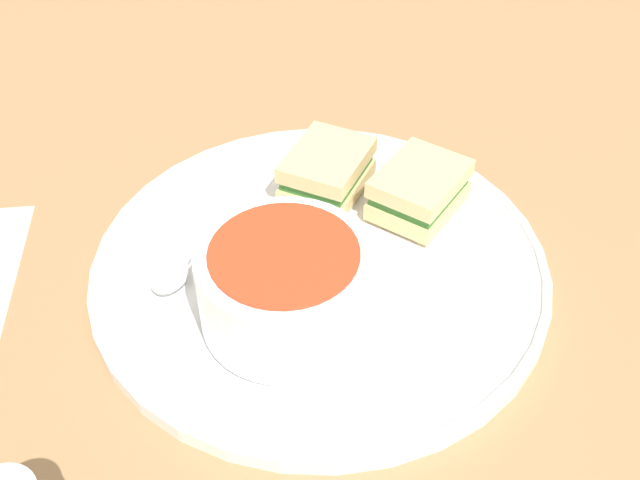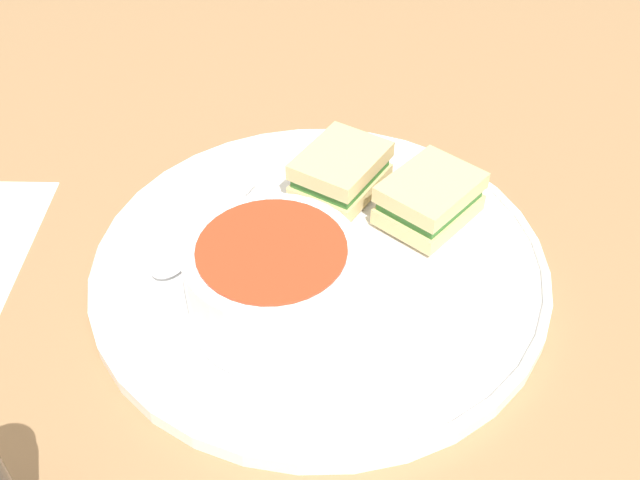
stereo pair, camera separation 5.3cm
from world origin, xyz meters
The scene contains 6 objects.
ground_plane centered at (0.00, 0.00, 0.00)m, with size 2.40×2.40×0.00m, color #9E754C.
plate centered at (0.00, 0.00, 0.01)m, with size 0.33×0.33×0.02m.
soup_bowl centered at (-0.03, -0.06, 0.05)m, with size 0.11×0.11×0.06m.
spoon centered at (-0.10, -0.01, 0.02)m, with size 0.07×0.12×0.01m.
sandwich_half_near centered at (0.08, 0.05, 0.03)m, with size 0.09×0.09×0.03m.
sandwich_half_far centered at (0.01, 0.08, 0.03)m, with size 0.08×0.09×0.03m.
Camera 2 is at (0.03, -0.39, 0.39)m, focal length 42.00 mm.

